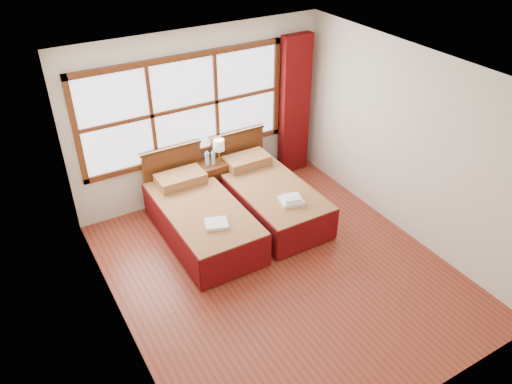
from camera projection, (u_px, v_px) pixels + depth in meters
floor at (280, 271)px, 6.46m from camera, size 4.50×4.50×0.00m
ceiling at (287, 78)px, 5.04m from camera, size 4.50×4.50×0.00m
wall_back at (200, 116)px, 7.38m from camera, size 4.00×0.00×4.00m
wall_left at (112, 241)px, 4.90m from camera, size 0.00×4.50×4.50m
wall_right at (410, 145)px, 6.60m from camera, size 0.00×4.50×4.50m
window at (185, 108)px, 7.14m from camera, size 3.16×0.06×1.56m
curtain at (295, 106)px, 8.03m from camera, size 0.50×0.16×2.30m
bed_left at (201, 218)px, 6.93m from camera, size 1.02×2.04×0.99m
bed_right at (268, 196)px, 7.40m from camera, size 1.00×2.02×0.97m
nightstand at (215, 180)px, 7.76m from camera, size 0.47×0.47×0.63m
towels_left at (217, 224)px, 6.40m from camera, size 0.36×0.33×0.05m
towels_right at (292, 200)px, 6.84m from camera, size 0.37×0.34×0.09m
lamp at (219, 146)px, 7.53m from camera, size 0.17×0.17×0.33m
bottle_near at (207, 159)px, 7.44m from camera, size 0.06×0.06×0.23m
bottle_far at (213, 158)px, 7.48m from camera, size 0.06×0.06×0.23m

